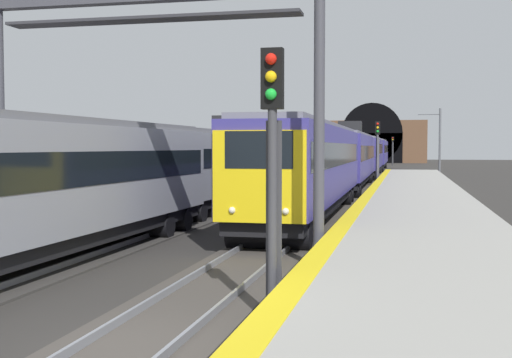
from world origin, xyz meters
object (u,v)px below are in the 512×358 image
Objects in this scene: train_adjacent_platform at (167,170)px; catenary_mast_far at (439,142)px; railway_signal_near at (272,158)px; railway_signal_far at (393,149)px; railway_signal_mid at (378,147)px; overhead_signal_gantry at (150,55)px; train_main_approaching at (360,155)px.

train_adjacent_platform is 5.45× the size of catenary_mast_far.
railway_signal_near reaches higher than railway_signal_far.
railway_signal_mid is 37.22m from overhead_signal_gantry.
train_main_approaching is 6.94m from railway_signal_mid.
catenary_mast_far is (44.58, -12.55, 1.40)m from train_adjacent_platform.
catenary_mast_far is at bearing 160.83° from railway_signal_mid.
overhead_signal_gantry is at bearing 169.30° from catenary_mast_far.
railway_signal_far is at bearing -180.00° from railway_signal_mid.
railway_signal_mid is at bearing 15.32° from train_main_approaching.
railway_signal_near is at bearing 28.54° from train_adjacent_platform.
railway_signal_near is at bearing 1.82° from train_main_approaching.
train_main_approaching reaches higher than railway_signal_far.
train_main_approaching is at bearing -2.08° from railway_signal_far.
train_main_approaching is at bearing 141.28° from catenary_mast_far.
overhead_signal_gantry reaches higher than catenary_mast_far.
railway_signal_far is (57.99, 0.00, -0.29)m from railway_signal_mid.
catenary_mast_far is at bearing 174.59° from railway_signal_near.
railway_signal_near is 0.69× the size of catenary_mast_far.
overhead_signal_gantry is at bearing -3.77° from train_main_approaching.
train_adjacent_platform is 7.40× the size of railway_signal_mid.
train_adjacent_platform is 15.30m from railway_signal_near.
railway_signal_near is 42.31m from railway_signal_mid.
overhead_signal_gantry reaches higher than train_main_approaching.
railway_signal_mid reaches higher than train_adjacent_platform.
railway_signal_near is 0.52× the size of overhead_signal_gantry.
railway_signal_far is at bearing -2.69° from overhead_signal_gantry.
train_adjacent_platform is 7.93× the size of railway_signal_far.
overhead_signal_gantry is (-36.87, 4.45, 2.46)m from railway_signal_mid.
train_main_approaching reaches higher than train_adjacent_platform.
train_main_approaching is 17.35× the size of railway_signal_far.
catenary_mast_far is (15.83, -5.50, 0.50)m from railway_signal_mid.
train_adjacent_platform is at bearing -13.77° from railway_signal_mid.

